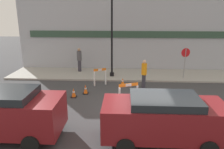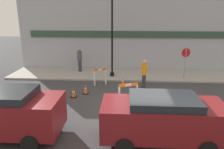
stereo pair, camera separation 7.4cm
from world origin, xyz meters
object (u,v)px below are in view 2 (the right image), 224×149
(streetlamp_post, at_px, (112,23))
(person_worker, at_px, (144,73))
(person_pedestrian, at_px, (80,59))
(parked_car_1, at_px, (163,117))
(parked_car_0, at_px, (2,111))
(stop_sign, at_px, (186,58))

(streetlamp_post, relative_size, person_worker, 3.30)
(person_pedestrian, bearing_deg, person_worker, 169.61)
(person_worker, relative_size, parked_car_1, 0.40)
(streetlamp_post, height_order, parked_car_0, streetlamp_post)
(streetlamp_post, distance_m, parked_car_0, 8.92)
(streetlamp_post, relative_size, person_pedestrian, 3.23)
(person_worker, distance_m, person_pedestrian, 5.52)
(parked_car_0, bearing_deg, stop_sign, 41.53)
(stop_sign, bearing_deg, person_worker, 19.13)
(stop_sign, relative_size, parked_car_1, 0.48)
(person_worker, bearing_deg, parked_car_0, 13.54)
(person_worker, xyz_separation_m, person_pedestrian, (-4.55, 3.12, 0.12))
(person_worker, relative_size, parked_car_0, 0.40)
(streetlamp_post, relative_size, parked_car_1, 1.33)
(person_pedestrian, bearing_deg, parked_car_1, 142.17)
(person_pedestrian, distance_m, parked_car_1, 10.04)
(person_pedestrian, xyz_separation_m, parked_car_1, (4.73, -8.85, -0.08))
(stop_sign, height_order, parked_car_0, stop_sign)
(person_pedestrian, relative_size, parked_car_1, 0.41)
(person_pedestrian, height_order, parked_car_0, person_pedestrian)
(streetlamp_post, height_order, person_pedestrian, streetlamp_post)
(streetlamp_post, distance_m, stop_sign, 5.39)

